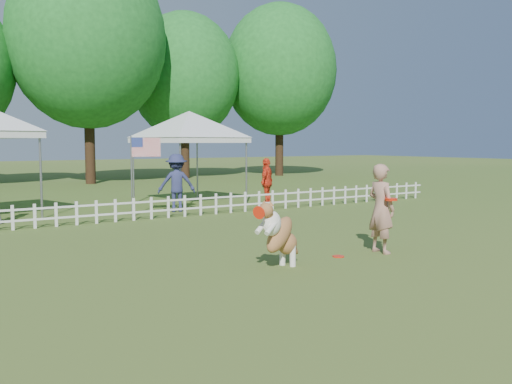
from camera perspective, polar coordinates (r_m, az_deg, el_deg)
ground at (r=9.54m, az=5.09°, el=-7.57°), size 120.00×120.00×0.00m
picket_fence at (r=15.51m, az=-11.28°, el=-1.66°), size 22.00×0.08×0.60m
handler at (r=10.90m, az=12.40°, el=-1.62°), size 0.42×0.62×1.67m
dog at (r=9.37m, az=2.43°, el=-4.24°), size 1.16×0.75×1.13m
frisbee_on_turf at (r=10.49m, az=8.23°, el=-6.39°), size 0.27×0.27×0.02m
canopy_tent_right at (r=19.35m, az=-6.66°, el=3.34°), size 3.40×3.40×3.05m
flag_pole at (r=16.07m, az=-12.34°, el=1.51°), size 0.86×0.30×2.25m
spectator_b at (r=17.18m, az=-7.95°, el=0.91°), size 1.27×0.99×1.72m
spectator_c at (r=18.57m, az=1.08°, el=1.01°), size 0.96×0.85×1.56m
tree_center_right at (r=29.91m, az=-16.49°, el=12.92°), size 7.60×7.60×12.60m
tree_right at (r=33.40m, az=-7.17°, el=10.34°), size 6.20×6.20×10.40m
tree_far_right at (r=35.69m, az=2.37°, el=10.83°), size 7.00×7.00×11.40m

